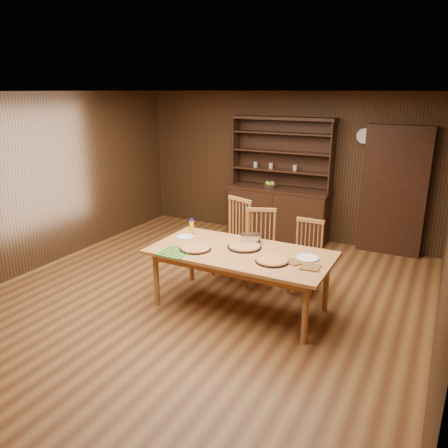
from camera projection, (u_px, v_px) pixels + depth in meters
The scene contains 20 objects.
floor at pixel (202, 298), 5.73m from camera, with size 6.00×6.00×0.00m, color brown.
room_shell at pixel (200, 180), 5.26m from camera, with size 6.00×6.00×6.00m.
china_hutch at pixel (279, 207), 7.88m from camera, with size 1.84×0.52×2.17m.
doorway at pixel (394, 191), 7.03m from camera, with size 1.00×0.18×2.10m, color #331811.
wall_clock at pixel (364, 136), 7.07m from camera, with size 0.30×0.05×0.30m.
dining_table at pixel (240, 256), 5.29m from camera, with size 2.19×1.10×0.75m.
chair_left at pixel (234, 235), 6.31m from camera, with size 0.59×0.58×1.14m.
chair_center at pixel (260, 244), 6.08m from camera, with size 0.55×0.54×1.06m.
chair_right at pixel (306, 254), 5.84m from camera, with size 0.41×0.39×0.98m.
pizza_left at pixel (196, 248), 5.33m from camera, with size 0.39×0.39×0.04m.
pizza_right at pixel (272, 260), 4.95m from camera, with size 0.39×0.39×0.04m.
pizza_center at pixel (245, 246), 5.39m from camera, with size 0.43×0.43×0.04m.
cooling_rack at pixel (175, 252), 5.22m from camera, with size 0.32×0.32×0.01m, color green, non-canonical shape.
plate_left at pixel (185, 237), 5.76m from camera, with size 0.24×0.24×0.02m.
plate_right at pixel (307, 258), 5.04m from camera, with size 0.28×0.28×0.02m.
foil_dish at pixel (251, 238), 5.59m from camera, with size 0.25×0.18×0.10m, color silver.
juice_bottle at pixel (192, 227), 5.85m from camera, with size 0.06×0.06×0.22m.
pot_holder_a at pixel (310, 267), 4.78m from camera, with size 0.20×0.20×0.02m, color red.
pot_holder_b at pixel (295, 262), 4.93m from camera, with size 0.19×0.19×0.01m, color red.
fruit_bowl at pixel (270, 185), 7.78m from camera, with size 0.27×0.27×0.12m.
Camera 1 is at (2.66, -4.46, 2.62)m, focal length 35.00 mm.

